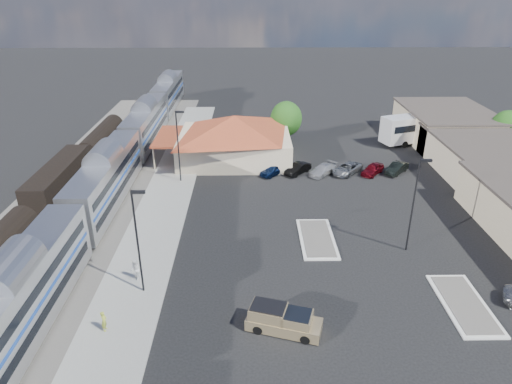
{
  "coord_description": "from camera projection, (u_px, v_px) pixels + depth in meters",
  "views": [
    {
      "loc": [
        -2.43,
        -35.86,
        22.71
      ],
      "look_at": [
        -1.81,
        6.88,
        2.8
      ],
      "focal_mm": 32.0,
      "sensor_mm": 36.0,
      "label": 1
    }
  ],
  "objects": [
    {
      "name": "coach_bus",
      "position": [
        423.0,
        126.0,
        69.37
      ],
      "size": [
        13.82,
        7.37,
        4.37
      ],
      "rotation": [
        0.0,
        0.0,
        1.91
      ],
      "color": "white",
      "rests_on": "ground"
    },
    {
      "name": "passenger_train",
      "position": [
        107.0,
        181.0,
        49.53
      ],
      "size": [
        3.0,
        104.0,
        5.55
      ],
      "color": "silver",
      "rests_on": "ground"
    },
    {
      "name": "lamp_lot",
      "position": [
        415.0,
        198.0,
        40.03
      ],
      "size": [
        1.08,
        0.25,
        9.0
      ],
      "color": "black",
      "rests_on": "ground"
    },
    {
      "name": "ground",
      "position": [
        277.0,
        251.0,
        42.13
      ],
      "size": [
        280.0,
        280.0,
        0.0
      ],
      "primitive_type": "plane",
      "color": "black",
      "rests_on": "ground"
    },
    {
      "name": "railbed",
      "position": [
        78.0,
        212.0,
        49.08
      ],
      "size": [
        16.0,
        100.0,
        0.12
      ],
      "primitive_type": "cube",
      "color": "#4C4944",
      "rests_on": "ground"
    },
    {
      "name": "parked_car_b",
      "position": [
        298.0,
        169.0,
        58.61
      ],
      "size": [
        3.84,
        4.04,
        1.36
      ],
      "primitive_type": "imported",
      "rotation": [
        0.0,
        0.0,
        -0.73
      ],
      "color": "black",
      "rests_on": "ground"
    },
    {
      "name": "freight_cars",
      "position": [
        60.0,
        182.0,
        51.67
      ],
      "size": [
        2.8,
        46.0,
        4.0
      ],
      "color": "black",
      "rests_on": "ground"
    },
    {
      "name": "lamp_plat_s",
      "position": [
        138.0,
        234.0,
        34.29
      ],
      "size": [
        1.08,
        0.25,
        9.0
      ],
      "color": "black",
      "rests_on": "ground"
    },
    {
      "name": "parked_car_e",
      "position": [
        373.0,
        169.0,
        58.46
      ],
      "size": [
        3.84,
        4.14,
        1.38
      ],
      "primitive_type": "imported",
      "rotation": [
        0.0,
        0.0,
        -0.7
      ],
      "color": "maroon",
      "rests_on": "ground"
    },
    {
      "name": "station_depot",
      "position": [
        234.0,
        137.0,
        62.5
      ],
      "size": [
        18.35,
        12.24,
        6.2
      ],
      "color": "beige",
      "rests_on": "ground"
    },
    {
      "name": "traffic_island_south",
      "position": [
        317.0,
        238.0,
        43.95
      ],
      "size": [
        3.3,
        7.5,
        0.21
      ],
      "color": "silver",
      "rests_on": "ground"
    },
    {
      "name": "buildings_east",
      "position": [
        504.0,
        168.0,
        54.48
      ],
      "size": [
        14.4,
        51.4,
        4.8
      ],
      "color": "#C6B28C",
      "rests_on": "ground"
    },
    {
      "name": "parked_car_f",
      "position": [
        397.0,
        168.0,
        58.77
      ],
      "size": [
        3.9,
        4.09,
        1.38
      ],
      "primitive_type": "imported",
      "rotation": [
        0.0,
        0.0,
        -0.74
      ],
      "color": "black",
      "rests_on": "ground"
    },
    {
      "name": "platform",
      "position": [
        158.0,
        220.0,
        47.37
      ],
      "size": [
        5.5,
        92.0,
        0.18
      ],
      "primitive_type": "cube",
      "color": "gray",
      "rests_on": "ground"
    },
    {
      "name": "tree_depot",
      "position": [
        286.0,
        119.0,
        67.66
      ],
      "size": [
        4.71,
        4.71,
        6.63
      ],
      "color": "#382314",
      "rests_on": "ground"
    },
    {
      "name": "parked_car_c",
      "position": [
        323.0,
        170.0,
        58.39
      ],
      "size": [
        4.39,
        4.49,
        1.3
      ],
      "primitive_type": "imported",
      "rotation": [
        0.0,
        0.0,
        -0.76
      ],
      "color": "silver",
      "rests_on": "ground"
    },
    {
      "name": "parked_car_a",
      "position": [
        273.0,
        170.0,
        58.3
      ],
      "size": [
        3.91,
        3.84,
        1.33
      ],
      "primitive_type": "imported",
      "rotation": [
        0.0,
        0.0,
        -0.81
      ],
      "color": "#0C1B40",
      "rests_on": "ground"
    },
    {
      "name": "pickup_truck",
      "position": [
        284.0,
        321.0,
        32.21
      ],
      "size": [
        5.61,
        3.39,
        1.82
      ],
      "rotation": [
        0.0,
        0.0,
        1.27
      ],
      "color": "tan",
      "rests_on": "ground"
    },
    {
      "name": "person_a",
      "position": [
        104.0,
        321.0,
        32.02
      ],
      "size": [
        0.4,
        0.59,
        1.58
      ],
      "primitive_type": "imported",
      "rotation": [
        0.0,
        0.0,
        1.62
      ],
      "color": "#ABB839",
      "rests_on": "platform"
    },
    {
      "name": "traffic_island_north",
      "position": [
        464.0,
        304.0,
        35.02
      ],
      "size": [
        3.3,
        7.5,
        0.21
      ],
      "color": "silver",
      "rests_on": "ground"
    },
    {
      "name": "lamp_plat_n",
      "position": [
        179.0,
        141.0,
        54.23
      ],
      "size": [
        1.08,
        0.25,
        9.0
      ],
      "color": "black",
      "rests_on": "ground"
    },
    {
      "name": "person_b",
      "position": [
        135.0,
        270.0,
        37.46
      ],
      "size": [
        0.92,
        1.05,
        1.82
      ],
      "primitive_type": "imported",
      "rotation": [
        0.0,
        0.0,
        -1.27
      ],
      "color": "white",
      "rests_on": "platform"
    },
    {
      "name": "parked_car_d",
      "position": [
        347.0,
        169.0,
        58.7
      ],
      "size": [
        4.89,
        5.06,
        1.34
      ],
      "primitive_type": "imported",
      "rotation": [
        0.0,
        0.0,
        -0.74
      ],
      "color": "gray",
      "rests_on": "ground"
    },
    {
      "name": "tree_east_c",
      "position": [
        507.0,
        127.0,
        64.55
      ],
      "size": [
        4.41,
        4.41,
        6.21
      ],
      "color": "#382314",
      "rests_on": "ground"
    }
  ]
}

